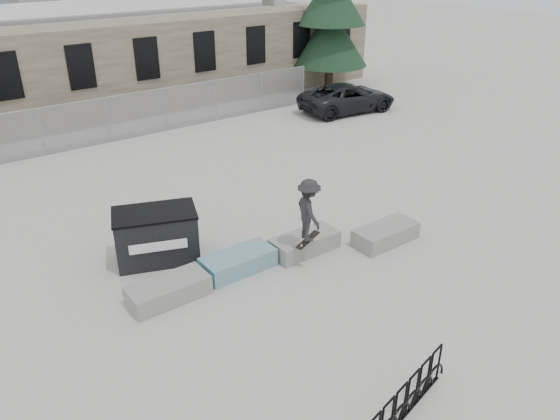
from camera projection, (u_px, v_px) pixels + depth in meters
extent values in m
plane|color=#A5A6A1|center=(277.00, 261.00, 15.18)|extent=(120.00, 120.00, 0.00)
cube|color=#665F4B|center=(74.00, 76.00, 25.87)|extent=(36.00, 2.50, 4.50)
cube|color=black|center=(5.00, 76.00, 22.96)|extent=(1.20, 0.12, 2.00)
cube|color=black|center=(81.00, 67.00, 24.67)|extent=(1.20, 0.12, 2.00)
cube|color=black|center=(147.00, 59.00, 26.39)|extent=(1.20, 0.12, 2.00)
cube|color=black|center=(205.00, 52.00, 28.10)|extent=(1.20, 0.12, 2.00)
cube|color=black|center=(256.00, 45.00, 29.81)|extent=(1.20, 0.12, 2.00)
cube|color=black|center=(301.00, 40.00, 31.53)|extent=(1.20, 0.12, 2.00)
cube|color=black|center=(342.00, 34.00, 33.24)|extent=(1.20, 0.12, 2.00)
cylinder|color=gray|center=(42.00, 132.00, 22.26)|extent=(0.06, 0.06, 2.00)
cylinder|color=gray|center=(107.00, 120.00, 23.73)|extent=(0.06, 0.06, 2.00)
cylinder|color=gray|center=(165.00, 110.00, 25.20)|extent=(0.06, 0.06, 2.00)
cylinder|color=gray|center=(216.00, 101.00, 26.68)|extent=(0.06, 0.06, 2.00)
cylinder|color=gray|center=(262.00, 92.00, 28.15)|extent=(0.06, 0.06, 2.00)
cylinder|color=gray|center=(304.00, 85.00, 29.62)|extent=(0.06, 0.06, 2.00)
cube|color=#99999E|center=(107.00, 120.00, 23.73)|extent=(22.00, 0.02, 2.00)
cylinder|color=gray|center=(104.00, 98.00, 23.29)|extent=(22.00, 0.04, 0.04)
cube|color=gray|center=(169.00, 291.00, 13.48)|extent=(2.00, 0.90, 0.51)
cube|color=#2D471E|center=(168.00, 284.00, 13.39)|extent=(1.76, 0.66, 0.10)
cube|color=teal|center=(238.00, 262.00, 14.68)|extent=(2.00, 0.90, 0.51)
cube|color=#2D471E|center=(238.00, 256.00, 14.60)|extent=(1.76, 0.66, 0.10)
cube|color=gray|center=(305.00, 243.00, 15.59)|extent=(2.00, 0.90, 0.51)
cube|color=#2D471E|center=(305.00, 237.00, 15.50)|extent=(1.76, 0.66, 0.10)
cube|color=gray|center=(386.00, 234.00, 16.07)|extent=(2.00, 0.90, 0.51)
cube|color=#2D471E|center=(386.00, 228.00, 15.99)|extent=(1.76, 0.66, 0.10)
cube|color=black|center=(157.00, 236.00, 15.01)|extent=(2.50, 1.99, 1.41)
cube|color=black|center=(154.00, 213.00, 14.69)|extent=(2.57, 2.06, 0.07)
cube|color=white|center=(158.00, 247.00, 14.41)|extent=(1.43, 0.56, 0.27)
cube|color=black|center=(404.00, 416.00, 10.21)|extent=(2.65, 0.63, 0.04)
torus|color=black|center=(400.00, 406.00, 9.87)|extent=(0.88, 0.24, 0.89)
torus|color=black|center=(412.00, 392.00, 10.17)|extent=(0.88, 0.24, 0.89)
torus|color=black|center=(424.00, 379.00, 10.48)|extent=(0.88, 0.24, 0.89)
torus|color=black|center=(435.00, 367.00, 10.78)|extent=(0.88, 0.24, 0.89)
cylinder|color=#38281E|center=(329.00, 69.00, 32.60)|extent=(0.50, 0.50, 2.32)
cone|color=black|center=(330.00, 37.00, 31.79)|extent=(4.43, 4.43, 3.20)
imported|color=black|center=(348.00, 98.00, 28.26)|extent=(5.45, 3.04, 1.44)
imported|color=#252527|center=(309.00, 210.00, 14.39)|extent=(0.92, 1.26, 1.74)
cube|color=black|center=(308.00, 240.00, 14.79)|extent=(0.79, 0.31, 0.28)
cylinder|color=beige|center=(301.00, 246.00, 14.61)|extent=(0.06, 0.03, 0.06)
cylinder|color=beige|center=(298.00, 243.00, 14.71)|extent=(0.06, 0.03, 0.06)
cylinder|color=beige|center=(317.00, 239.00, 14.91)|extent=(0.06, 0.03, 0.06)
cylinder|color=beige|center=(314.00, 237.00, 15.01)|extent=(0.06, 0.03, 0.06)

